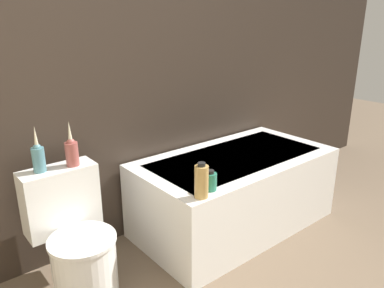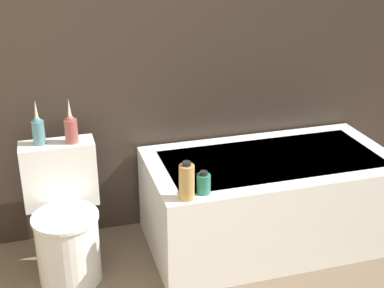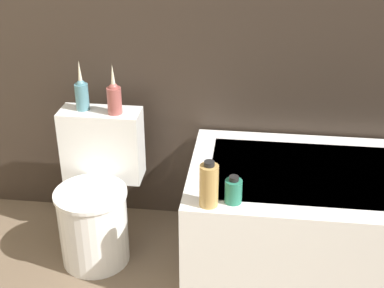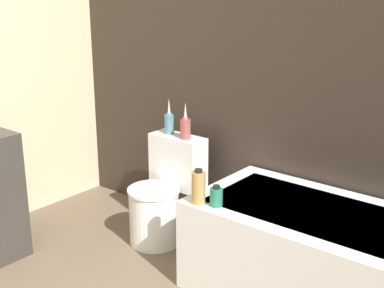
{
  "view_description": "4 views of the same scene",
  "coord_description": "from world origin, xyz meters",
  "px_view_note": "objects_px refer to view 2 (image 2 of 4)",
  "views": [
    {
      "loc": [
        -1.11,
        -0.12,
        1.53
      ],
      "look_at": [
        0.25,
        1.53,
        0.8
      ],
      "focal_mm": 35.0,
      "sensor_mm": 36.0,
      "label": 1
    },
    {
      "loc": [
        -0.51,
        -1.0,
        1.91
      ],
      "look_at": [
        0.21,
        1.44,
        0.81
      ],
      "focal_mm": 50.0,
      "sensor_mm": 36.0,
      "label": 2
    },
    {
      "loc": [
        0.3,
        -0.56,
        1.83
      ],
      "look_at": [
        0.06,
        1.45,
        0.78
      ],
      "focal_mm": 50.0,
      "sensor_mm": 36.0,
      "label": 3
    },
    {
      "loc": [
        1.9,
        -0.9,
        1.81
      ],
      "look_at": [
        0.02,
        1.42,
        0.87
      ],
      "focal_mm": 50.0,
      "sensor_mm": 36.0,
      "label": 4
    }
  ],
  "objects_px": {
    "vase_silver": "(71,128)",
    "bathtub": "(269,199)",
    "shampoo_bottle_tall": "(187,182)",
    "toilet": "(65,221)",
    "vase_gold": "(38,129)",
    "shampoo_bottle_short": "(204,183)"
  },
  "relations": [
    {
      "from": "vase_silver",
      "to": "bathtub",
      "type": "bearing_deg",
      "value": -8.9
    },
    {
      "from": "vase_silver",
      "to": "shampoo_bottle_tall",
      "type": "bearing_deg",
      "value": -44.4
    },
    {
      "from": "toilet",
      "to": "bathtub",
      "type": "bearing_deg",
      "value": -1.39
    },
    {
      "from": "vase_silver",
      "to": "shampoo_bottle_tall",
      "type": "height_order",
      "value": "vase_silver"
    },
    {
      "from": "bathtub",
      "to": "vase_gold",
      "type": "bearing_deg",
      "value": 171.08
    },
    {
      "from": "bathtub",
      "to": "shampoo_bottle_short",
      "type": "xyz_separation_m",
      "value": [
        -0.52,
        -0.3,
        0.33
      ]
    },
    {
      "from": "shampoo_bottle_short",
      "to": "bathtub",
      "type": "bearing_deg",
      "value": 29.71
    },
    {
      "from": "bathtub",
      "to": "toilet",
      "type": "bearing_deg",
      "value": 178.61
    },
    {
      "from": "vase_gold",
      "to": "vase_silver",
      "type": "distance_m",
      "value": 0.18
    },
    {
      "from": "vase_gold",
      "to": "shampoo_bottle_tall",
      "type": "xyz_separation_m",
      "value": [
        0.7,
        -0.54,
        -0.16
      ]
    },
    {
      "from": "vase_gold",
      "to": "bathtub",
      "type": "bearing_deg",
      "value": -8.92
    },
    {
      "from": "vase_gold",
      "to": "shampoo_bottle_short",
      "type": "height_order",
      "value": "vase_gold"
    },
    {
      "from": "shampoo_bottle_tall",
      "to": "shampoo_bottle_short",
      "type": "relative_size",
      "value": 1.67
    },
    {
      "from": "toilet",
      "to": "vase_silver",
      "type": "bearing_deg",
      "value": 59.63
    },
    {
      "from": "bathtub",
      "to": "vase_silver",
      "type": "relative_size",
      "value": 5.72
    },
    {
      "from": "shampoo_bottle_tall",
      "to": "toilet",
      "type": "bearing_deg",
      "value": 149.29
    },
    {
      "from": "bathtub",
      "to": "vase_silver",
      "type": "distance_m",
      "value": 1.28
    },
    {
      "from": "vase_silver",
      "to": "toilet",
      "type": "bearing_deg",
      "value": -120.37
    },
    {
      "from": "shampoo_bottle_tall",
      "to": "vase_silver",
      "type": "bearing_deg",
      "value": 135.6
    },
    {
      "from": "vase_silver",
      "to": "shampoo_bottle_short",
      "type": "height_order",
      "value": "vase_silver"
    },
    {
      "from": "vase_silver",
      "to": "shampoo_bottle_short",
      "type": "xyz_separation_m",
      "value": [
        0.62,
        -0.48,
        -0.2
      ]
    },
    {
      "from": "vase_silver",
      "to": "vase_gold",
      "type": "bearing_deg",
      "value": 170.93
    }
  ]
}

